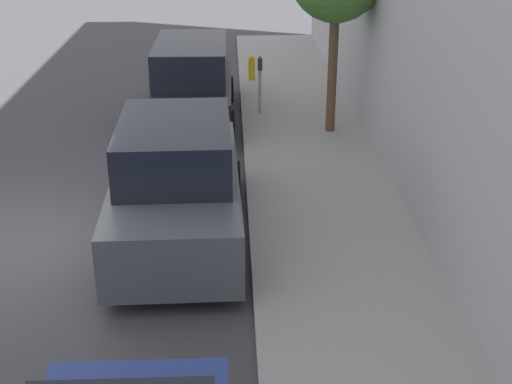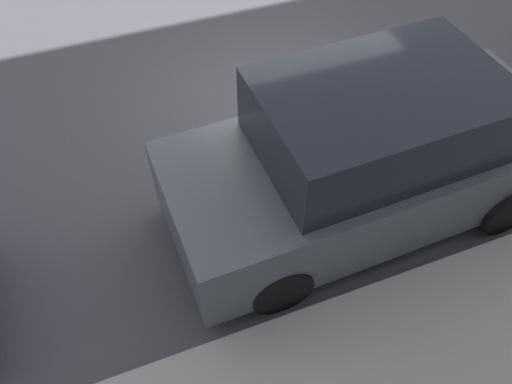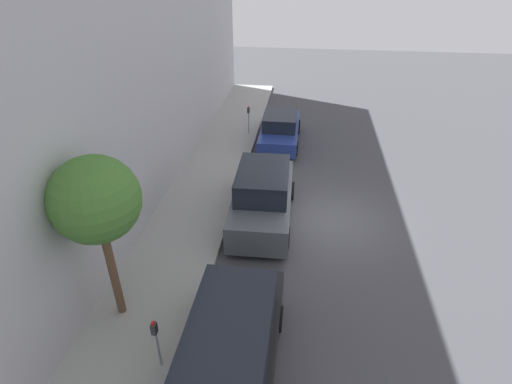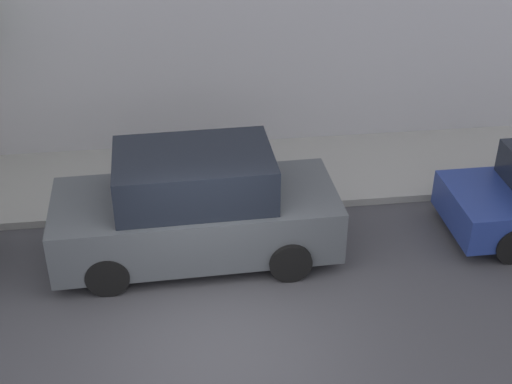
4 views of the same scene
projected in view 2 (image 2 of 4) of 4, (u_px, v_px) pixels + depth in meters
name	position (u px, v px, depth m)	size (l,w,h in m)	color
ground_plane	(274.00, 101.00, 7.91)	(60.00, 60.00, 0.00)	#424247
parked_suv_second	(369.00, 157.00, 5.84)	(2.08, 4.85, 1.98)	#4C5156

